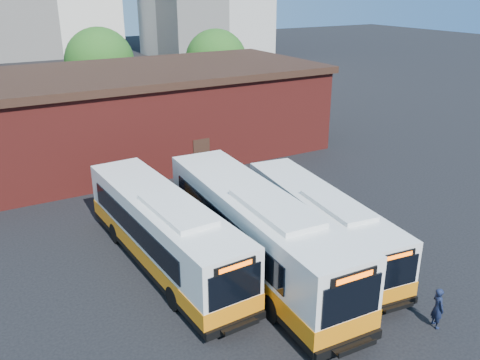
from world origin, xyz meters
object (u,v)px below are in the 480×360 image
bus_midwest (164,234)px  bus_mideast (256,234)px  transit_worker (438,308)px  bus_east (320,225)px

bus_midwest → bus_mideast: size_ratio=0.91×
transit_worker → bus_midwest: bearing=54.6°
bus_midwest → transit_worker: (7.10, -9.38, -0.74)m
bus_mideast → bus_east: (3.42, -0.24, -0.30)m
bus_midwest → bus_mideast: bus_mideast is taller
bus_mideast → transit_worker: 7.98m
bus_midwest → transit_worker: bus_midwest is taller
bus_midwest → bus_east: bearing=-23.5°
bus_midwest → transit_worker: bearing=-55.7°
bus_east → bus_mideast: bearing=-177.3°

